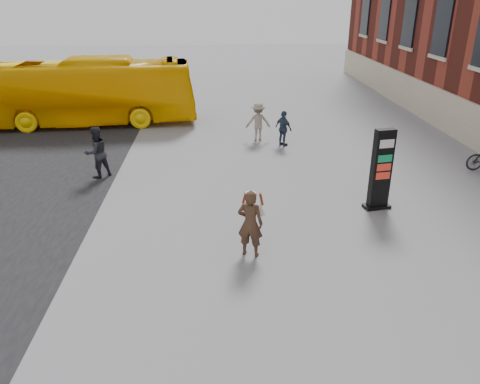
{
  "coord_description": "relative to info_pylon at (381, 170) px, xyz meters",
  "views": [
    {
      "loc": [
        -1.45,
        -10.83,
        6.1
      ],
      "look_at": [
        -0.81,
        0.34,
        1.29
      ],
      "focal_mm": 35.0,
      "sensor_mm": 36.0,
      "label": 1
    }
  ],
  "objects": [
    {
      "name": "ground",
      "position": [
        -3.47,
        -1.89,
        -1.24
      ],
      "size": [
        100.0,
        100.0,
        0.0
      ],
      "primitive_type": "plane",
      "color": "#9E9EA3"
    },
    {
      "name": "bus",
      "position": [
        -11.55,
        10.49,
        0.36
      ],
      "size": [
        11.62,
        3.58,
        3.19
      ],
      "primitive_type": "imported",
      "rotation": [
        0.0,
        0.0,
        1.65
      ],
      "color": "#FCC003",
      "rests_on": "road"
    },
    {
      "name": "info_pylon",
      "position": [
        0.0,
        0.0,
        0.0
      ],
      "size": [
        0.85,
        0.54,
        2.48
      ],
      "rotation": [
        0.0,
        0.0,
        0.18
      ],
      "color": "black",
      "rests_on": "ground"
    },
    {
      "name": "pedestrian_c",
      "position": [
        -1.98,
        6.4,
        -0.48
      ],
      "size": [
        0.84,
        0.92,
        1.51
      ],
      "primitive_type": "imported",
      "rotation": [
        0.0,
        0.0,
        2.24
      ],
      "color": "#2C3A4D",
      "rests_on": "ground"
    },
    {
      "name": "pedestrian_b",
      "position": [
        -2.98,
        7.29,
        -0.4
      ],
      "size": [
        1.08,
        0.62,
        1.67
      ],
      "primitive_type": "imported",
      "rotation": [
        0.0,
        0.0,
        3.14
      ],
      "color": "gray",
      "rests_on": "ground"
    },
    {
      "name": "pedestrian_a",
      "position": [
        -9.05,
        3.12,
        -0.32
      ],
      "size": [
        1.13,
        1.1,
        1.83
      ],
      "primitive_type": "imported",
      "rotation": [
        0.0,
        0.0,
        3.85
      ],
      "color": "#23242A",
      "rests_on": "ground"
    },
    {
      "name": "woman",
      "position": [
        -4.08,
        -2.54,
        -0.34
      ],
      "size": [
        0.79,
        0.76,
        1.75
      ],
      "rotation": [
        0.0,
        0.0,
        2.82
      ],
      "color": "#372616",
      "rests_on": "ground"
    }
  ]
}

